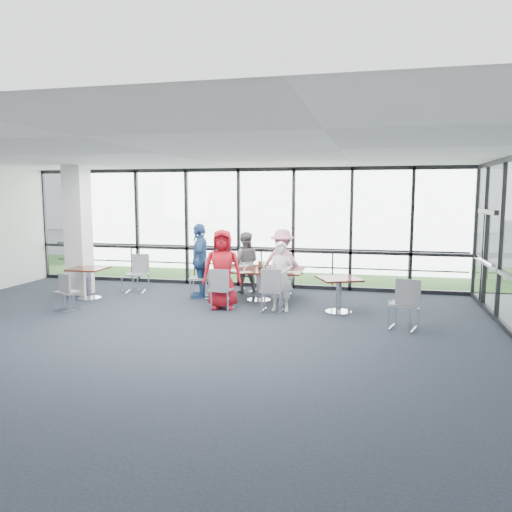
% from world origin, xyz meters
% --- Properties ---
extents(floor, '(12.00, 10.00, 0.02)m').
position_xyz_m(floor, '(0.00, 0.00, -0.01)').
color(floor, '#1D222B').
rests_on(floor, ground).
extents(ceiling, '(12.00, 10.00, 0.04)m').
position_xyz_m(ceiling, '(0.00, 0.00, 3.20)').
color(ceiling, white).
rests_on(ceiling, ground).
extents(curtain_wall_back, '(12.00, 0.10, 3.20)m').
position_xyz_m(curtain_wall_back, '(0.00, 5.00, 1.60)').
color(curtain_wall_back, white).
rests_on(curtain_wall_back, ground).
extents(exit_door, '(0.12, 1.60, 2.10)m').
position_xyz_m(exit_door, '(6.00, 3.75, 1.05)').
color(exit_door, black).
rests_on(exit_door, ground).
extents(structural_column, '(0.50, 0.50, 3.20)m').
position_xyz_m(structural_column, '(-3.60, 3.00, 1.60)').
color(structural_column, white).
rests_on(structural_column, ground).
extents(apron, '(80.00, 70.00, 0.02)m').
position_xyz_m(apron, '(0.00, 10.00, -0.02)').
color(apron, slate).
rests_on(apron, ground).
extents(grass_strip, '(80.00, 5.00, 0.01)m').
position_xyz_m(grass_strip, '(0.00, 8.00, 0.01)').
color(grass_strip, '#264F1D').
rests_on(grass_strip, ground).
extents(hangar_main, '(24.00, 10.00, 6.00)m').
position_xyz_m(hangar_main, '(4.00, 32.00, 3.00)').
color(hangar_main, silver).
rests_on(hangar_main, ground).
extents(hangar_aux, '(10.00, 6.00, 4.00)m').
position_xyz_m(hangar_aux, '(-18.00, 28.00, 2.00)').
color(hangar_aux, silver).
rests_on(hangar_aux, ground).
extents(guard_rail, '(12.00, 0.06, 0.06)m').
position_xyz_m(guard_rail, '(0.00, 5.60, 0.50)').
color(guard_rail, '#2D2D33').
rests_on(guard_rail, ground).
extents(main_table, '(2.07, 1.16, 0.75)m').
position_xyz_m(main_table, '(0.97, 3.23, 0.64)').
color(main_table, '#351210').
rests_on(main_table, ground).
extents(side_table_left, '(0.81, 0.81, 0.75)m').
position_xyz_m(side_table_left, '(-3.06, 2.50, 0.62)').
color(side_table_left, '#351210').
rests_on(side_table_left, ground).
extents(side_table_right, '(1.07, 1.07, 0.75)m').
position_xyz_m(side_table_right, '(2.88, 2.45, 0.63)').
color(side_table_right, '#351210').
rests_on(side_table_right, ground).
extents(diner_near_left, '(0.95, 0.72, 1.75)m').
position_xyz_m(diner_near_left, '(0.36, 2.27, 0.87)').
color(diner_near_left, '#AF111E').
rests_on(diner_near_left, ground).
extents(diner_near_right, '(0.55, 0.41, 1.50)m').
position_xyz_m(diner_near_right, '(1.66, 2.34, 0.75)').
color(diner_near_right, white).
rests_on(diner_near_right, ground).
extents(diner_far_left, '(0.82, 0.58, 1.55)m').
position_xyz_m(diner_far_left, '(0.39, 4.14, 0.78)').
color(diner_far_left, slate).
rests_on(diner_far_left, ground).
extents(diner_far_right, '(1.13, 0.70, 1.64)m').
position_xyz_m(diner_far_right, '(1.37, 4.09, 0.82)').
color(diner_far_right, pink).
rests_on(diner_far_right, ground).
extents(diner_end, '(0.79, 1.16, 1.81)m').
position_xyz_m(diner_end, '(-0.49, 3.24, 0.90)').
color(diner_end, '#2E578F').
rests_on(diner_end, ground).
extents(chair_main_nl, '(0.48, 0.48, 0.90)m').
position_xyz_m(chair_main_nl, '(0.39, 2.12, 0.45)').
color(chair_main_nl, gray).
rests_on(chair_main_nl, ground).
extents(chair_main_nr, '(0.48, 0.48, 0.93)m').
position_xyz_m(chair_main_nr, '(1.50, 2.19, 0.46)').
color(chair_main_nr, gray).
rests_on(chair_main_nr, ground).
extents(chair_main_fl, '(0.50, 0.50, 0.84)m').
position_xyz_m(chair_main_fl, '(0.39, 4.33, 0.42)').
color(chair_main_fl, gray).
rests_on(chair_main_fl, ground).
extents(chair_main_fr, '(0.40, 0.40, 0.81)m').
position_xyz_m(chair_main_fr, '(1.40, 4.21, 0.41)').
color(chair_main_fr, gray).
rests_on(chair_main_fr, ground).
extents(chair_main_end, '(0.55, 0.55, 0.97)m').
position_xyz_m(chair_main_end, '(-0.49, 3.19, 0.49)').
color(chair_main_end, gray).
rests_on(chair_main_end, ground).
extents(chair_spare_la, '(0.52, 0.52, 0.81)m').
position_xyz_m(chair_spare_la, '(-2.85, 1.31, 0.40)').
color(chair_spare_la, gray).
rests_on(chair_spare_la, ground).
extents(chair_spare_lb, '(0.57, 0.57, 0.94)m').
position_xyz_m(chair_spare_lb, '(-2.32, 3.47, 0.47)').
color(chair_spare_lb, gray).
rests_on(chair_spare_lb, ground).
extents(chair_spare_r, '(0.57, 0.57, 0.95)m').
position_xyz_m(chair_spare_r, '(4.14, 1.39, 0.48)').
color(chair_spare_r, gray).
rests_on(chair_spare_r, ground).
extents(plate_nl, '(0.26, 0.26, 0.01)m').
position_xyz_m(plate_nl, '(0.37, 2.82, 0.76)').
color(plate_nl, white).
rests_on(plate_nl, main_table).
extents(plate_nr, '(0.26, 0.26, 0.01)m').
position_xyz_m(plate_nr, '(1.64, 2.91, 0.76)').
color(plate_nr, white).
rests_on(plate_nr, main_table).
extents(plate_fl, '(0.24, 0.24, 0.01)m').
position_xyz_m(plate_fl, '(0.49, 3.64, 0.76)').
color(plate_fl, white).
rests_on(plate_fl, main_table).
extents(plate_fr, '(0.27, 0.27, 0.01)m').
position_xyz_m(plate_fr, '(1.48, 3.62, 0.76)').
color(plate_fr, white).
rests_on(plate_fr, main_table).
extents(plate_end, '(0.23, 0.23, 0.01)m').
position_xyz_m(plate_end, '(0.11, 3.18, 0.76)').
color(plate_end, white).
rests_on(plate_end, main_table).
extents(tumbler_a, '(0.06, 0.06, 0.13)m').
position_xyz_m(tumbler_a, '(0.66, 3.01, 0.81)').
color(tumbler_a, white).
rests_on(tumbler_a, main_table).
extents(tumbler_b, '(0.07, 0.07, 0.15)m').
position_xyz_m(tumbler_b, '(1.27, 3.03, 0.82)').
color(tumbler_b, white).
rests_on(tumbler_b, main_table).
extents(tumbler_c, '(0.08, 0.08, 0.15)m').
position_xyz_m(tumbler_c, '(1.06, 3.45, 0.83)').
color(tumbler_c, white).
rests_on(tumbler_c, main_table).
extents(tumbler_d, '(0.07, 0.07, 0.13)m').
position_xyz_m(tumbler_d, '(0.30, 3.01, 0.82)').
color(tumbler_d, white).
rests_on(tumbler_d, main_table).
extents(menu_a, '(0.38, 0.36, 0.00)m').
position_xyz_m(menu_a, '(0.77, 2.72, 0.75)').
color(menu_a, silver).
rests_on(menu_a, main_table).
extents(menu_b, '(0.31, 0.24, 0.00)m').
position_xyz_m(menu_b, '(1.87, 2.98, 0.75)').
color(menu_b, silver).
rests_on(menu_b, main_table).
extents(menu_c, '(0.34, 0.31, 0.00)m').
position_xyz_m(menu_c, '(1.13, 3.68, 0.75)').
color(menu_c, silver).
rests_on(menu_c, main_table).
extents(condiment_caddy, '(0.10, 0.07, 0.04)m').
position_xyz_m(condiment_caddy, '(1.00, 3.28, 0.77)').
color(condiment_caddy, black).
rests_on(condiment_caddy, main_table).
extents(ketchup_bottle, '(0.06, 0.06, 0.18)m').
position_xyz_m(ketchup_bottle, '(0.95, 3.33, 0.84)').
color(ketchup_bottle, red).
rests_on(ketchup_bottle, main_table).
extents(green_bottle, '(0.05, 0.05, 0.20)m').
position_xyz_m(green_bottle, '(1.02, 3.27, 0.85)').
color(green_bottle, '#1D6C2A').
rests_on(green_bottle, main_table).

